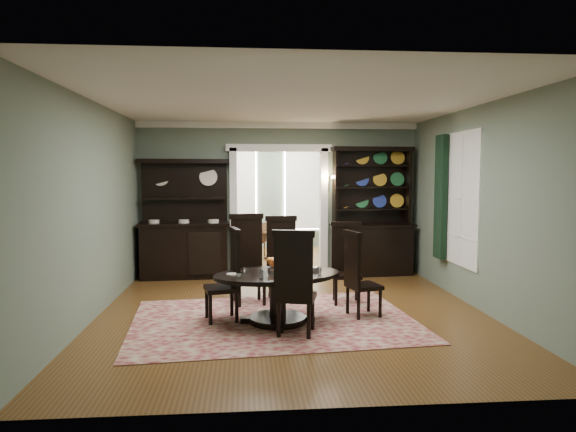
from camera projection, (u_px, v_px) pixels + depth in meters
name	position (u px, v px, depth m)	size (l,w,h in m)	color
room	(292.00, 203.00, 7.27)	(5.51, 6.01, 3.01)	brown
parlor	(272.00, 193.00, 12.73)	(3.51, 3.50, 3.01)	brown
doorway_trim	(279.00, 193.00, 10.21)	(2.08, 0.25, 2.57)	white
right_window	(451.00, 198.00, 8.37)	(0.15, 1.47, 2.12)	white
wall_sconce	(327.00, 179.00, 10.11)	(0.27, 0.21, 0.21)	#B88731
rug	(274.00, 320.00, 6.99)	(3.78, 2.72, 0.01)	maroon
dining_table	(278.00, 288.00, 6.85)	(1.90, 1.88, 0.68)	black
centerpiece	(277.00, 268.00, 6.89)	(1.28, 0.82, 0.21)	silver
chair_far_left	(248.00, 256.00, 7.94)	(0.59, 0.57, 1.38)	black
chair_far_mid	(282.00, 255.00, 8.17)	(0.51, 0.48, 1.33)	black
chair_far_right	(346.00, 260.00, 7.95)	(0.50, 0.48, 1.25)	black
chair_end_left	(229.00, 272.00, 6.95)	(0.53, 0.55, 1.27)	black
chair_end_right	(357.00, 272.00, 7.12)	(0.52, 0.54, 1.21)	black
chair_near	(295.00, 281.00, 6.23)	(0.59, 0.57, 1.33)	black
sideboard	(185.00, 236.00, 9.86)	(1.76, 0.72, 2.27)	black
welsh_dresser	(372.00, 228.00, 10.14)	(1.65, 0.70, 2.52)	black
parlor_table	(272.00, 240.00, 12.02)	(0.71, 0.71, 0.66)	#552C18
parlor_chair_left	(260.00, 240.00, 11.93)	(0.41, 0.41, 0.86)	#552C18
parlor_chair_right	(294.00, 239.00, 11.92)	(0.39, 0.38, 0.91)	#552C18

